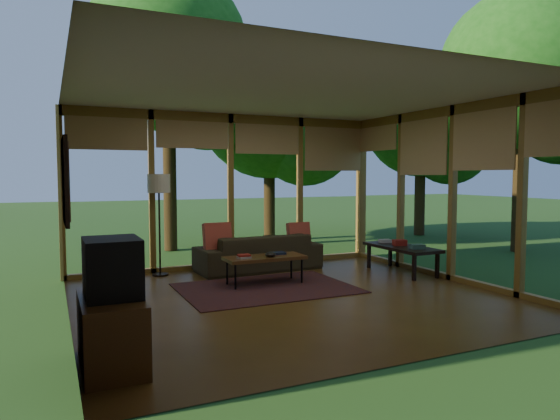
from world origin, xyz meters
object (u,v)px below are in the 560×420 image
television (112,268)px  side_console (401,248)px  media_cabinet (111,331)px  coffee_table (265,258)px  sofa (258,252)px  floor_lamp (159,189)px

television → side_console: size_ratio=0.39×
media_cabinet → television: size_ratio=1.82×
media_cabinet → coffee_table: size_ratio=0.83×
television → sofa: bearing=51.4°
sofa → coffee_table: size_ratio=1.77×
television → coffee_table: (2.43, 2.39, -0.46)m
sofa → media_cabinet: sofa is taller
floor_lamp → coffee_table: 2.11m
television → coffee_table: bearing=44.6°
sofa → floor_lamp: (-1.63, 0.24, 1.10)m
media_cabinet → side_console: bearing=24.8°
floor_lamp → coffee_table: (1.29, -1.33, -1.01)m
floor_lamp → sofa: bearing=-8.4°
television → coffee_table: 3.44m
sofa → floor_lamp: size_ratio=1.28×
floor_lamp → side_console: bearing=-21.6°
floor_lamp → side_console: size_ratio=1.18×
sofa → side_console: (2.08, -1.23, 0.10)m
sofa → coffee_table: (-0.35, -1.09, 0.08)m
sofa → television: size_ratio=3.85×
media_cabinet → sofa: bearing=51.2°
side_console → coffee_table: bearing=176.6°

